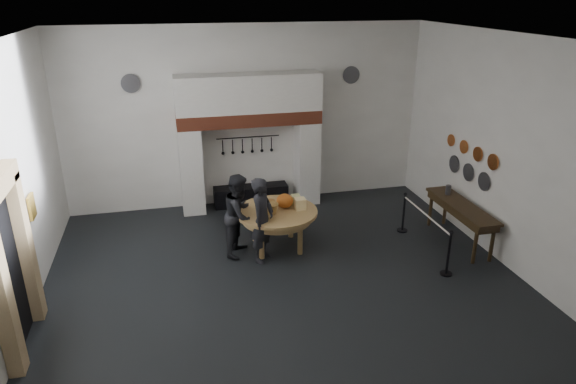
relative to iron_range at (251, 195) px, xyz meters
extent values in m
cube|color=black|center=(0.00, -3.72, -0.25)|extent=(9.00, 8.00, 0.02)
cube|color=silver|center=(0.00, -3.72, 4.25)|extent=(9.00, 8.00, 0.02)
cube|color=white|center=(0.00, 0.28, 2.00)|extent=(9.00, 0.02, 4.50)
cube|color=white|center=(0.00, -7.72, 2.00)|extent=(9.00, 0.02, 4.50)
cube|color=white|center=(-4.50, -3.72, 2.00)|extent=(0.02, 8.00, 4.50)
cube|color=white|center=(4.50, -3.72, 2.00)|extent=(0.02, 8.00, 4.50)
cube|color=silver|center=(-1.48, -0.07, 0.82)|extent=(0.55, 0.70, 2.15)
cube|color=silver|center=(1.48, -0.07, 0.82)|extent=(0.55, 0.70, 2.15)
cube|color=#9E442B|center=(0.00, -0.07, 2.06)|extent=(3.50, 0.72, 0.32)
cube|color=silver|center=(0.00, -0.07, 2.67)|extent=(3.50, 0.70, 0.90)
cube|color=black|center=(0.00, 0.00, 0.00)|extent=(1.90, 0.45, 0.50)
cylinder|color=black|center=(0.00, 0.20, 1.50)|extent=(1.60, 0.02, 0.02)
cube|color=black|center=(-4.47, -4.72, 1.00)|extent=(0.04, 1.10, 2.50)
cube|color=tan|center=(-4.38, -5.42, 1.05)|extent=(0.22, 0.30, 2.60)
cube|color=tan|center=(-4.38, -4.02, 1.05)|extent=(0.22, 0.30, 2.60)
cube|color=gold|center=(-4.45, -2.92, 1.35)|extent=(0.05, 0.34, 0.44)
cylinder|color=#A88E4F|center=(0.15, -2.49, 0.59)|extent=(1.87, 1.87, 0.07)
ellipsoid|color=#C3561B|center=(0.35, -2.39, 0.78)|extent=(0.36, 0.36, 0.31)
cube|color=#FDE197|center=(0.65, -2.54, 0.74)|extent=(0.22, 0.22, 0.24)
cube|color=#CEC97B|center=(0.63, -2.24, 0.72)|extent=(0.18, 0.18, 0.20)
cone|color=olive|center=(0.00, -2.64, 0.73)|extent=(0.34, 0.34, 0.22)
ellipsoid|color=#A8683B|center=(0.05, -2.14, 0.69)|extent=(0.31, 0.18, 0.13)
imported|color=black|center=(-0.25, -2.95, 0.65)|extent=(0.72, 0.78, 1.79)
imported|color=black|center=(-0.65, -2.55, 0.63)|extent=(0.98, 1.07, 1.76)
cube|color=#332512|center=(4.10, -3.18, 0.62)|extent=(0.55, 2.20, 0.06)
cylinder|color=#505056|center=(4.10, -2.58, 0.76)|extent=(0.12, 0.12, 0.22)
cylinder|color=#C6662D|center=(4.46, -3.52, 1.70)|extent=(0.03, 0.34, 0.34)
cylinder|color=#C6662D|center=(4.46, -2.97, 1.70)|extent=(0.03, 0.32, 0.32)
cylinder|color=#C6662D|center=(4.46, -2.42, 1.70)|extent=(0.03, 0.30, 0.30)
cylinder|color=#C6662D|center=(4.46, -1.87, 1.70)|extent=(0.03, 0.28, 0.28)
cylinder|color=#4C4C51|center=(4.46, -3.32, 1.20)|extent=(0.03, 0.40, 0.40)
cylinder|color=#4C4C51|center=(4.46, -2.72, 1.20)|extent=(0.03, 0.40, 0.40)
cylinder|color=#4C4C51|center=(4.46, -2.12, 1.20)|extent=(0.03, 0.40, 0.40)
cylinder|color=#4C4C51|center=(-2.70, 0.24, 2.95)|extent=(0.44, 0.03, 0.44)
cylinder|color=#4C4C51|center=(2.70, 0.24, 2.95)|extent=(0.44, 0.03, 0.44)
cylinder|color=black|center=(3.15, -4.40, 0.20)|extent=(0.05, 0.05, 0.90)
cylinder|color=black|center=(3.15, -2.40, 0.20)|extent=(0.05, 0.05, 0.90)
cylinder|color=silver|center=(3.15, -3.40, 0.60)|extent=(0.04, 2.00, 0.04)
camera|label=1|loc=(-1.93, -12.23, 5.01)|focal=32.00mm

